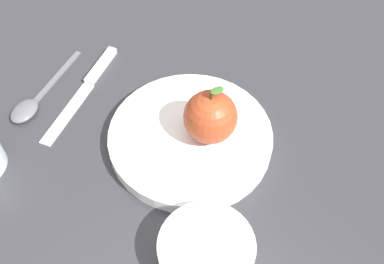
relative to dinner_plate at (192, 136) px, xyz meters
The scene contains 6 objects.
ground_plane 0.05m from the dinner_plate, 93.55° to the left, with size 2.40×2.40×0.00m, color #2D2D33.
dinner_plate is the anchor object (origin of this frame).
apple 0.05m from the dinner_plate, 50.72° to the right, with size 0.07×0.07×0.08m.
side_bowl 0.17m from the dinner_plate, 128.90° to the right, with size 0.11×0.11×0.04m.
knife 0.19m from the dinner_plate, 102.36° to the left, with size 0.19×0.10×0.01m.
spoon 0.25m from the dinner_plate, 120.36° to the left, with size 0.16×0.08×0.01m.
Camera 1 is at (-0.27, -0.33, 0.52)m, focal length 43.33 mm.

